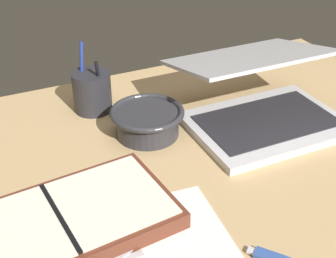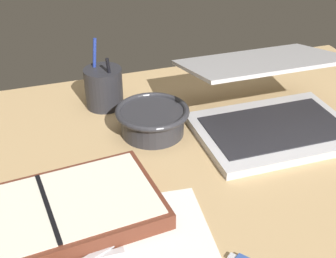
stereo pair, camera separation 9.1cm
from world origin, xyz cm
name	(u,v)px [view 2 (the right image)]	position (x,y,z in cm)	size (l,w,h in cm)	color
desk_top	(169,189)	(0.00, 0.00, 1.00)	(140.00, 100.00, 2.00)	tan
laptop	(269,106)	(27.52, 12.60, 7.38)	(33.82, 33.19, 16.63)	silver
bowl	(152,119)	(2.35, 18.36, 5.41)	(16.13, 16.13, 6.13)	#2D2D33
pen_cup	(104,87)	(-5.03, 33.95, 6.87)	(9.00, 9.00, 16.43)	#28282D
planner	(49,215)	(-22.40, -3.33, 3.73)	(39.29, 23.91, 3.66)	brown
paper_sheet_front	(154,257)	(-8.10, -16.36, 2.08)	(20.57, 29.90, 0.16)	white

